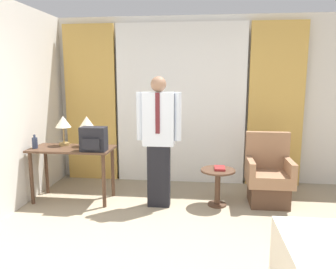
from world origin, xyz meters
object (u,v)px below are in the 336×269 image
Objects in this scene: person at (159,137)px; side_table at (218,181)px; desk at (72,156)px; book at (220,168)px; table_lamp_right at (87,124)px; table_lamp_left at (63,124)px; armchair at (268,178)px; bottle_near_edge at (35,143)px; backpack at (94,139)px.

person is 1.00m from side_table.
desk is 2.05m from book.
table_lamp_right is 1.99m from side_table.
table_lamp_left is 1.96× the size of book.
table_lamp_right reaches higher than desk.
table_lamp_right is 2.65m from armchair.
bottle_near_edge is 0.11× the size of person.
desk is 5.91× the size of bottle_near_edge.
side_table is (1.85, -0.12, -0.73)m from table_lamp_right.
table_lamp_left reaches higher than desk.
person reaches higher than bottle_near_edge.
backpack is 0.87m from person.
book is (2.22, -0.11, -0.55)m from table_lamp_left.
backpack is (0.86, -0.06, 0.08)m from bottle_near_edge.
book is (1.68, 0.19, -0.40)m from backpack.
desk is 0.54m from bottle_near_edge.
table_lamp_left reaches higher than backpack.
person is at bearing 5.14° from backpack.
backpack is 1.73m from book.
side_table is (2.20, -0.12, -0.73)m from table_lamp_left.
desk is 2.74m from armchair.
backpack is at bearing -56.61° from table_lamp_right.
desk is 1.28m from person.
table_lamp_left is 0.44× the size of armchair.
desk is 2.25× the size of side_table.
bottle_near_edge is 0.88× the size of book.
table_lamp_right is (0.35, 0.00, 0.00)m from table_lamp_left.
person is at bearing -170.18° from armchair.
backpack is (0.20, -0.30, -0.15)m from table_lamp_right.
table_lamp_left is at bearing 36.83° from bottle_near_edge.
book is (2.54, 0.13, -0.32)m from bottle_near_edge.
table_lamp_left is 0.24× the size of person.
table_lamp_right reaches higher than armchair.
bottle_near_edge is at bearing -169.10° from desk.
backpack reaches higher than side_table.
table_lamp_right reaches higher than backpack.
armchair is 0.71m from book.
backpack is 0.67× the size of side_table.
table_lamp_right is 1.09m from person.
person reaches higher than book.
side_table is (2.52, 0.11, -0.50)m from bottle_near_edge.
backpack is 0.19× the size of person.
desk is at bearing -179.04° from book.
table_lamp_left is 2.32m from side_table.
book is at bearing 6.42° from backpack.
backpack reaches higher than bottle_near_edge.
armchair is at bearing 12.25° from book.
table_lamp_left is at bearing 176.78° from side_table.
book is (0.02, 0.02, 0.18)m from side_table.
side_table is (0.79, 0.10, -0.61)m from person.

